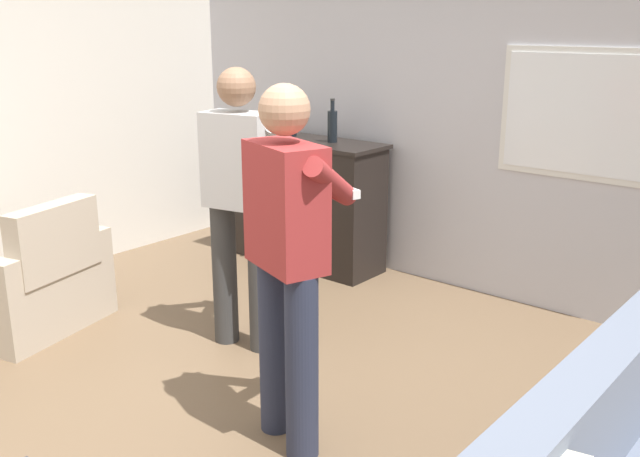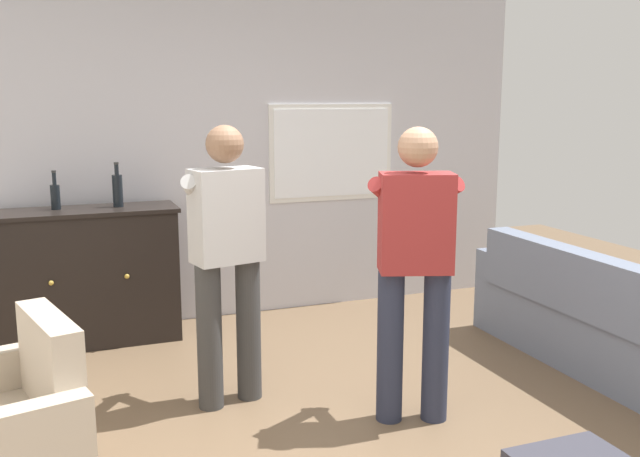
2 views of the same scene
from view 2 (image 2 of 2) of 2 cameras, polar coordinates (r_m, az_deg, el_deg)
ground at (r=3.91m, az=3.27°, el=-17.53°), size 10.40×10.40×0.00m
wall_back_with_window at (r=5.99m, az=-6.94°, el=6.27°), size 5.20×0.15×2.80m
couch at (r=5.14m, az=21.78°, el=-7.33°), size 0.57×2.37×0.84m
armchair at (r=3.68m, az=-23.89°, el=-15.35°), size 0.84×1.01×0.85m
sideboard_cabinet at (r=5.60m, az=-18.06°, el=-3.66°), size 1.34×0.49×1.02m
bottle_wine_green at (r=5.53m, az=-15.89°, el=3.03°), size 0.08×0.08×0.33m
bottle_liquor_amber at (r=5.54m, az=-20.42°, el=2.51°), size 0.07×0.07×0.29m
person_standing_left at (r=4.23m, az=-7.49°, el=-1.85°), size 0.55×0.51×1.68m
person_standing_right at (r=4.01m, az=7.59°, el=-2.58°), size 0.53×0.52×1.68m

